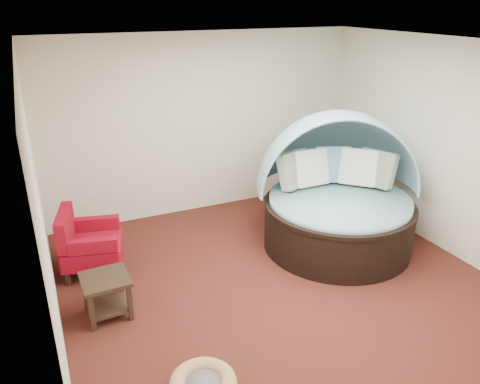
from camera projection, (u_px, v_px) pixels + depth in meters
name	position (u px, v px, depth m)	size (l,w,h in m)	color
floor	(278.00, 282.00, 5.75)	(5.00, 5.00, 0.00)	#4E1E16
wall_back	(204.00, 125.00, 7.31)	(5.00, 5.00, 0.00)	beige
wall_front	(465.00, 296.00, 3.11)	(5.00, 5.00, 0.00)	beige
wall_left	(42.00, 216.00, 4.26)	(5.00, 5.00, 0.00)	beige
wall_right	(448.00, 148.00, 6.17)	(5.00, 5.00, 0.00)	beige
ceiling	(287.00, 45.00, 4.67)	(5.00, 5.00, 0.00)	white
canopy_daybed	(338.00, 185.00, 6.38)	(2.69, 2.66, 1.87)	black
red_armchair	(87.00, 243.00, 5.86)	(0.87, 0.87, 0.85)	black
side_table	(106.00, 291.00, 5.05)	(0.51, 0.51, 0.48)	black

